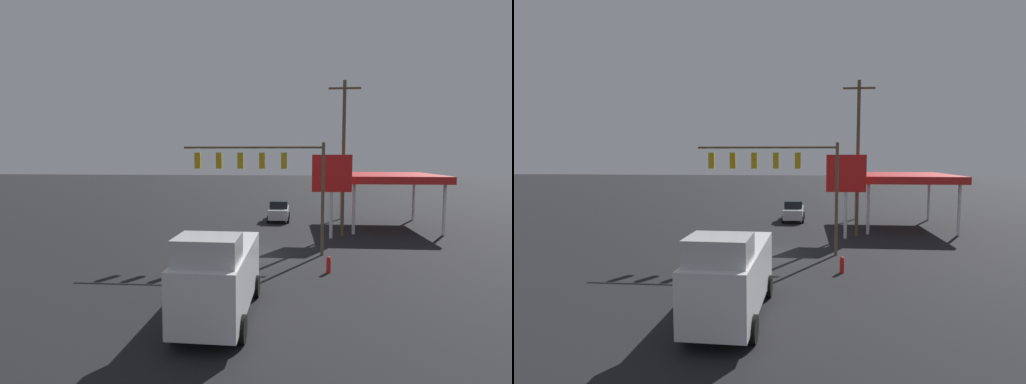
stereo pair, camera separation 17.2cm
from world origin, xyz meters
TOP-DOWN VIEW (x-y plane):
  - ground_plane at (0.00, 0.00)m, footprint 200.00×200.00m
  - traffic_signal_assembly at (-0.60, -0.08)m, footprint 8.81×0.43m
  - utility_pole at (-6.37, -6.15)m, footprint 2.40×0.26m
  - gas_station_canopy at (-10.85, -10.81)m, footprint 8.14×8.85m
  - price_sign at (-5.43, -5.31)m, footprint 2.95×0.27m
  - sedan_far at (-1.33, -13.24)m, footprint 2.15×4.44m
  - delivery_truck at (0.46, 10.02)m, footprint 2.73×6.87m
  - fire_hydrant at (-4.34, 3.74)m, footprint 0.24×0.24m

SIDE VIEW (x-z plane):
  - ground_plane at x=0.00m, z-range 0.00..0.00m
  - fire_hydrant at x=-4.34m, z-range 0.00..0.88m
  - sedan_far at x=-1.33m, z-range -0.01..1.92m
  - delivery_truck at x=0.46m, z-range -0.10..3.48m
  - gas_station_canopy at x=-10.85m, z-range 1.96..6.58m
  - price_sign at x=-5.43m, z-range 1.49..7.80m
  - traffic_signal_assembly at x=-0.60m, z-range 1.92..8.97m
  - utility_pole at x=-6.37m, z-range 0.30..12.18m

